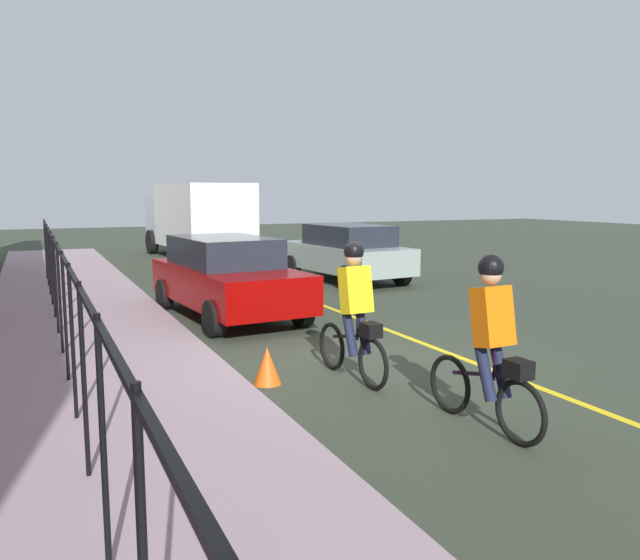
{
  "coord_description": "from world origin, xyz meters",
  "views": [
    {
      "loc": [
        -7.87,
        4.11,
        2.43
      ],
      "look_at": [
        1.58,
        -0.21,
        1.0
      ],
      "focal_mm": 35.39,
      "sensor_mm": 36.0,
      "label": 1
    }
  ],
  "objects_px": {
    "patrol_sedan": "(346,252)",
    "box_truck_background": "(197,217)",
    "cyclist_follow": "(490,344)",
    "traffic_cone_near": "(267,366)",
    "cyclist_lead": "(355,312)",
    "parked_sedan_rear": "(227,276)"
  },
  "relations": [
    {
      "from": "box_truck_background",
      "to": "parked_sedan_rear",
      "type": "bearing_deg",
      "value": 165.06
    },
    {
      "from": "parked_sedan_rear",
      "to": "box_truck_background",
      "type": "distance_m",
      "value": 11.97
    },
    {
      "from": "cyclist_lead",
      "to": "cyclist_follow",
      "type": "bearing_deg",
      "value": -171.97
    },
    {
      "from": "patrol_sedan",
      "to": "parked_sedan_rear",
      "type": "relative_size",
      "value": 1.0
    },
    {
      "from": "box_truck_background",
      "to": "patrol_sedan",
      "type": "bearing_deg",
      "value": -168.84
    },
    {
      "from": "patrol_sedan",
      "to": "parked_sedan_rear",
      "type": "bearing_deg",
      "value": 123.49
    },
    {
      "from": "traffic_cone_near",
      "to": "patrol_sedan",
      "type": "bearing_deg",
      "value": -32.87
    },
    {
      "from": "cyclist_follow",
      "to": "traffic_cone_near",
      "type": "bearing_deg",
      "value": 28.2
    },
    {
      "from": "patrol_sedan",
      "to": "traffic_cone_near",
      "type": "height_order",
      "value": "patrol_sedan"
    },
    {
      "from": "patrol_sedan",
      "to": "traffic_cone_near",
      "type": "distance_m",
      "value": 9.7
    },
    {
      "from": "cyclist_lead",
      "to": "parked_sedan_rear",
      "type": "bearing_deg",
      "value": -0.03
    },
    {
      "from": "cyclist_follow",
      "to": "box_truck_background",
      "type": "relative_size",
      "value": 0.27
    },
    {
      "from": "box_truck_background",
      "to": "traffic_cone_near",
      "type": "distance_m",
      "value": 16.58
    },
    {
      "from": "patrol_sedan",
      "to": "box_truck_background",
      "type": "distance_m",
      "value": 8.43
    },
    {
      "from": "cyclist_lead",
      "to": "patrol_sedan",
      "type": "xyz_separation_m",
      "value": [
        8.47,
        -4.17,
        -0.09
      ]
    },
    {
      "from": "parked_sedan_rear",
      "to": "box_truck_background",
      "type": "bearing_deg",
      "value": 164.13
    },
    {
      "from": "parked_sedan_rear",
      "to": "box_truck_background",
      "type": "xyz_separation_m",
      "value": [
        11.73,
        -2.27,
        0.73
      ]
    },
    {
      "from": "patrol_sedan",
      "to": "cyclist_follow",
      "type": "bearing_deg",
      "value": 154.98
    },
    {
      "from": "cyclist_follow",
      "to": "traffic_cone_near",
      "type": "relative_size",
      "value": 3.76
    },
    {
      "from": "traffic_cone_near",
      "to": "cyclist_lead",
      "type": "bearing_deg",
      "value": -107.03
    },
    {
      "from": "patrol_sedan",
      "to": "parked_sedan_rear",
      "type": "distance_m",
      "value": 5.75
    },
    {
      "from": "box_truck_background",
      "to": "traffic_cone_near",
      "type": "xyz_separation_m",
      "value": [
        -16.24,
        3.06,
        -1.31
      ]
    }
  ]
}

